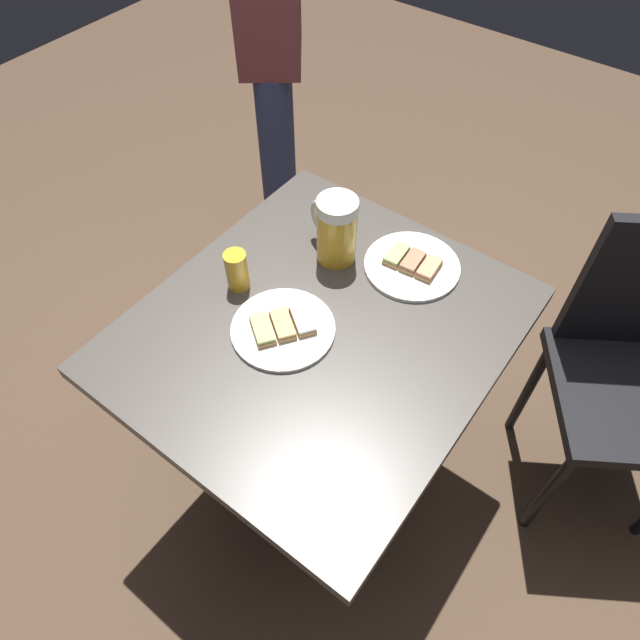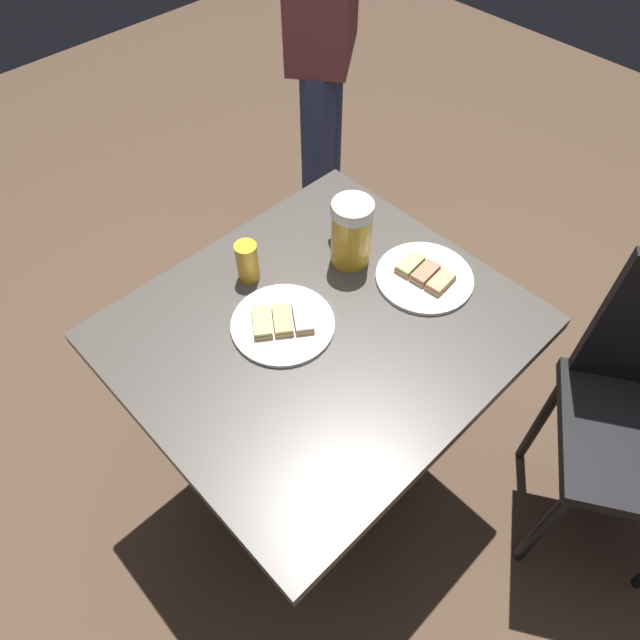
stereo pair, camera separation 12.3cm
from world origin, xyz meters
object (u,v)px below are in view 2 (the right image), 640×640
object	(u,v)px
plate_near	(283,323)
patron_standing	(323,22)
beer_mug	(350,232)
beer_glass_small	(247,262)
plate_far	(425,276)

from	to	relation	value
plate_near	patron_standing	size ratio (longest dim) A/B	0.14
beer_mug	patron_standing	xyz separation A→B (m)	(0.59, -0.49, 0.13)
beer_glass_small	patron_standing	world-z (taller)	patron_standing
plate_near	patron_standing	world-z (taller)	patron_standing
plate_near	patron_standing	xyz separation A→B (m)	(0.64, -0.74, 0.20)
plate_near	beer_glass_small	distance (m)	0.17
plate_far	patron_standing	size ratio (longest dim) A/B	0.14
beer_glass_small	patron_standing	bearing A→B (deg)	-55.74
beer_mug	patron_standing	distance (m)	0.78
plate_far	plate_near	bearing A→B (deg)	69.25
plate_near	beer_mug	xyz separation A→B (m)	(0.04, -0.25, 0.08)
beer_glass_small	beer_mug	bearing A→B (deg)	-119.48
beer_mug	patron_standing	size ratio (longest dim) A/B	0.11
plate_near	beer_glass_small	xyz separation A→B (m)	(0.16, -0.04, 0.04)
patron_standing	beer_glass_small	bearing A→B (deg)	-3.41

